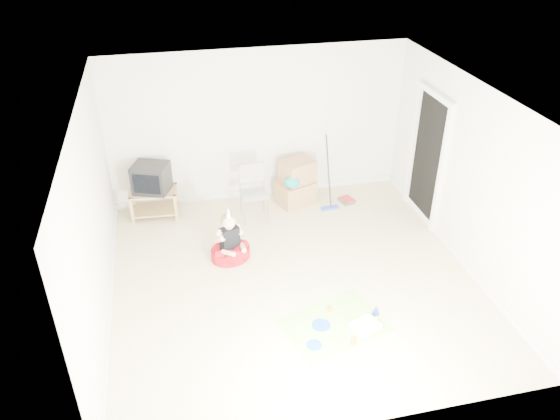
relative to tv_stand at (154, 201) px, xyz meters
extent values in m
plane|color=beige|center=(1.83, -2.15, -0.28)|extent=(5.00, 5.00, 0.00)
cube|color=black|center=(4.31, -0.95, 0.74)|extent=(0.02, 0.90, 2.05)
cube|color=olive|center=(0.00, 0.00, 0.18)|extent=(0.80, 0.54, 0.03)
cube|color=olive|center=(0.00, 0.00, -0.16)|extent=(0.80, 0.54, 0.03)
cube|color=olive|center=(-0.37, -0.18, -0.04)|extent=(0.05, 0.05, 0.48)
cube|color=olive|center=(0.33, -0.24, -0.04)|extent=(0.05, 0.05, 0.48)
cube|color=olive|center=(-0.33, 0.24, -0.04)|extent=(0.05, 0.05, 0.48)
cube|color=olive|center=(0.37, 0.18, -0.04)|extent=(0.05, 0.05, 0.48)
cube|color=black|center=(0.00, 0.00, 0.43)|extent=(0.67, 0.62, 0.47)
cube|color=#94949A|center=(1.59, -0.45, 0.18)|extent=(0.43, 0.41, 0.03)
cylinder|color=#94949A|center=(1.40, -0.45, 0.19)|extent=(0.02, 0.02, 0.95)
cylinder|color=#94949A|center=(1.79, -0.45, 0.19)|extent=(0.02, 0.02, 0.95)
cube|color=#A3774F|center=(2.38, -0.08, -0.08)|extent=(0.73, 0.64, 0.40)
cube|color=#A3774F|center=(2.42, -0.04, 0.31)|extent=(0.65, 0.59, 0.38)
ellipsoid|color=#0B837A|center=(2.27, -0.27, 0.22)|extent=(0.27, 0.19, 0.21)
cube|color=blue|center=(2.90, -0.43, -0.26)|extent=(0.31, 0.12, 0.03)
cylinder|color=black|center=(2.90, -0.43, 0.34)|extent=(0.05, 0.41, 1.18)
cube|color=#22683C|center=(3.26, -0.26, -0.27)|extent=(0.27, 0.31, 0.03)
cube|color=maroon|center=(3.26, -0.26, -0.24)|extent=(0.27, 0.31, 0.03)
cylinder|color=#A20E17|center=(1.05, -1.46, -0.20)|extent=(0.77, 0.77, 0.16)
cube|color=black|center=(1.05, -1.46, 0.06)|extent=(0.31, 0.24, 0.36)
sphere|color=beige|center=(1.05, -1.46, 0.33)|extent=(0.25, 0.25, 0.19)
cone|color=silver|center=(1.05, -1.46, 0.50)|extent=(0.10, 0.10, 0.14)
cube|color=#E7308F|center=(2.11, -3.18, -0.28)|extent=(1.47, 1.24, 0.01)
cube|color=white|center=(2.46, -3.34, -0.23)|extent=(0.40, 0.36, 0.09)
cube|color=#3CAA59|center=(2.46, -3.34, -0.27)|extent=(0.40, 0.36, 0.01)
cylinder|color=beige|center=(2.38, -3.43, -0.16)|extent=(0.01, 0.01, 0.07)
cylinder|color=beige|center=(2.42, -3.42, -0.16)|extent=(0.01, 0.01, 0.07)
cylinder|color=beige|center=(2.46, -3.40, -0.16)|extent=(0.01, 0.01, 0.07)
cylinder|color=beige|center=(2.51, -3.38, -0.16)|extent=(0.01, 0.01, 0.07)
cylinder|color=beige|center=(2.55, -3.37, -0.16)|extent=(0.01, 0.01, 0.07)
cylinder|color=beige|center=(2.59, -3.35, -0.16)|extent=(0.01, 0.01, 0.07)
cylinder|color=beige|center=(2.34, -3.34, -0.16)|extent=(0.01, 0.01, 0.07)
cylinder|color=beige|center=(2.38, -3.32, -0.16)|extent=(0.01, 0.01, 0.07)
cylinder|color=beige|center=(2.42, -3.30, -0.16)|extent=(0.01, 0.01, 0.07)
cylinder|color=beige|center=(2.47, -3.29, -0.16)|extent=(0.01, 0.01, 0.07)
cylinder|color=beige|center=(2.51, -3.27, -0.16)|extent=(0.01, 0.01, 0.07)
cylinder|color=#1649B3|center=(1.94, -3.16, -0.27)|extent=(0.32, 0.32, 0.01)
cylinder|color=#1649B3|center=(1.77, -3.47, -0.27)|extent=(0.21, 0.21, 0.01)
cylinder|color=orange|center=(2.13, -2.93, -0.24)|extent=(0.06, 0.06, 0.07)
cylinder|color=orange|center=(2.24, -3.54, -0.23)|extent=(0.08, 0.08, 0.08)
cone|color=blue|center=(2.69, -3.11, -0.20)|extent=(0.13, 0.13, 0.14)
camera|label=1|loc=(0.32, -8.05, 4.49)|focal=35.00mm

